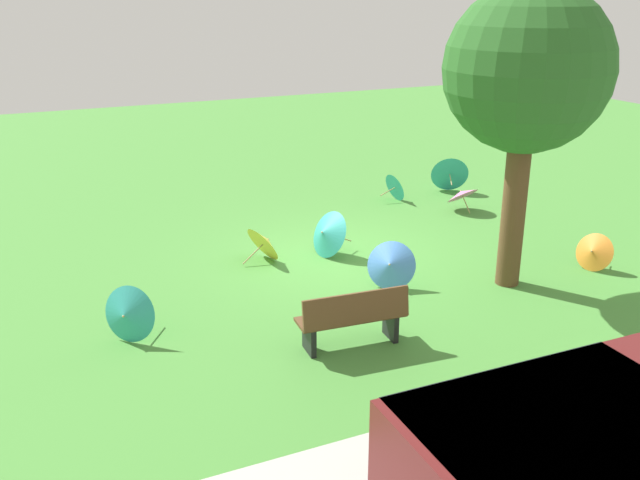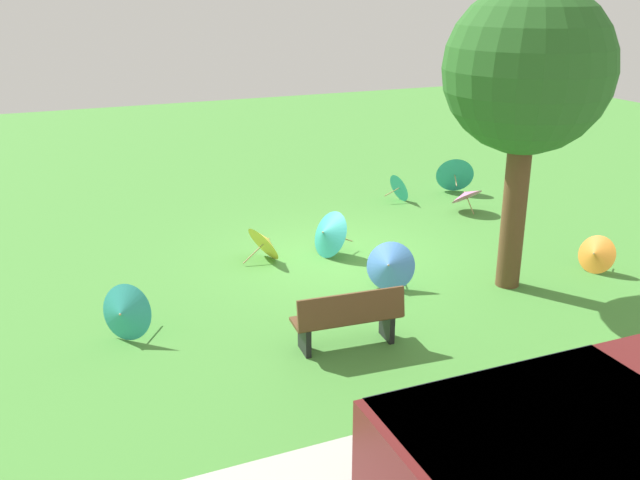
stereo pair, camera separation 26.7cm
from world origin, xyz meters
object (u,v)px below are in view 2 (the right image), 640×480
at_px(parasol_blue_0, 390,266).
at_px(parasol_yellow_0, 266,241).
at_px(van_dark, 612,464).
at_px(parasol_pink_0, 466,194).
at_px(parasol_orange_0, 595,254).
at_px(parasol_teal_2, 401,187).
at_px(parasol_teal_6, 327,233).
at_px(park_bench, 348,318).
at_px(parasol_teal_4, 124,313).
at_px(shade_tree, 528,72).
at_px(parasol_teal_1, 454,173).

bearing_deg(parasol_blue_0, parasol_yellow_0, -54.28).
height_order(van_dark, parasol_pink_0, van_dark).
relative_size(parasol_orange_0, parasol_teal_2, 1.08).
height_order(parasol_teal_2, parasol_teal_6, parasol_teal_6).
height_order(parasol_orange_0, parasol_teal_2, parasol_teal_2).
distance_m(park_bench, parasol_pink_0, 7.13).
bearing_deg(van_dark, parasol_teal_4, -59.73).
xyz_separation_m(park_bench, parasol_teal_6, (-1.19, -3.48, -0.00)).
height_order(parasol_orange_0, parasol_teal_4, parasol_teal_4).
relative_size(park_bench, parasol_yellow_0, 1.81).
distance_m(shade_tree, parasol_teal_4, 7.25).
bearing_deg(parasol_pink_0, park_bench, 42.36).
height_order(parasol_pink_0, parasol_teal_2, parasol_teal_2).
bearing_deg(park_bench, parasol_yellow_0, -90.65).
bearing_deg(parasol_blue_0, van_dark, 80.30).
height_order(van_dark, parasol_teal_1, van_dark).
bearing_deg(shade_tree, parasol_orange_0, 175.37).
xyz_separation_m(parasol_yellow_0, parasol_teal_4, (2.97, 2.23, 0.06)).
distance_m(parasol_pink_0, parasol_teal_1, 1.71).
xyz_separation_m(van_dark, parasol_blue_0, (-1.03, -6.04, -0.49)).
relative_size(parasol_yellow_0, parasol_teal_1, 0.86).
distance_m(parasol_blue_0, parasol_orange_0, 3.88).
bearing_deg(parasol_pink_0, parasol_orange_0, 91.16).
bearing_deg(parasol_teal_4, parasol_teal_6, -154.42).
bearing_deg(parasol_orange_0, parasol_teal_6, -32.75).
height_order(parasol_teal_2, parasol_teal_4, parasol_teal_4).
height_order(parasol_yellow_0, parasol_teal_6, parasol_teal_6).
bearing_deg(van_dark, parasol_teal_1, -116.87).
relative_size(parasol_blue_0, parasol_teal_2, 1.35).
distance_m(van_dark, parasol_yellow_0, 8.17).
bearing_deg(parasol_orange_0, parasol_teal_2, -79.35).
bearing_deg(parasol_teal_1, park_bench, 46.76).
bearing_deg(parasol_blue_0, parasol_orange_0, 167.71).
bearing_deg(parasol_blue_0, shade_tree, 161.08).
distance_m(park_bench, parasol_teal_2, 7.53).
distance_m(park_bench, parasol_teal_1, 8.73).
relative_size(van_dark, parasol_teal_1, 4.39).
relative_size(parasol_orange_0, parasol_teal_4, 0.90).
distance_m(shade_tree, parasol_orange_0, 3.77).
relative_size(shade_tree, parasol_blue_0, 5.12).
xyz_separation_m(shade_tree, parasol_teal_1, (-2.44, -5.41, -3.18)).
relative_size(parasol_blue_0, parasol_teal_4, 1.12).
bearing_deg(parasol_pink_0, van_dark, 62.75).
bearing_deg(van_dark, park_bench, -83.23).
height_order(van_dark, parasol_teal_2, van_dark).
distance_m(parasol_pink_0, parasol_teal_4, 8.83).
relative_size(parasol_yellow_0, parasol_pink_0, 1.00).
bearing_deg(parasol_blue_0, parasol_teal_2, -121.63).
height_order(shade_tree, parasol_teal_1, shade_tree).
xyz_separation_m(van_dark, parasol_teal_6, (-0.66, -7.89, -0.45)).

